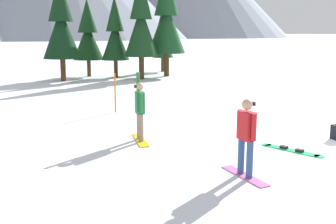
# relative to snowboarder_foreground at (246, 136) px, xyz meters

# --- Properties ---
(ground_plane) EXTENTS (800.00, 800.00, 0.00)m
(ground_plane) POSITION_rel_snowboarder_foreground_xyz_m (2.85, 1.33, -0.94)
(ground_plane) COLOR white
(snowboarder_foreground) EXTENTS (0.32, 1.50, 1.77)m
(snowboarder_foreground) POSITION_rel_snowboarder_foreground_xyz_m (0.00, 0.00, 0.00)
(snowboarder_foreground) COLOR pink
(snowboarder_foreground) RESTS_ON ground_plane
(snowboarder_midground) EXTENTS (0.64, 1.58, 2.02)m
(snowboarder_midground) POSITION_rel_snowboarder_foreground_xyz_m (-0.89, 3.93, 0.02)
(snowboarder_midground) COLOR yellow
(snowboarder_midground) RESTS_ON ground_plane
(loose_snowboard_near_right) EXTENTS (0.84, 1.83, 0.09)m
(loose_snowboard_near_right) POSITION_rel_snowboarder_foreground_xyz_m (2.39, 1.07, -0.92)
(loose_snowboard_near_right) COLOR #19B259
(loose_snowboard_near_right) RESTS_ON ground_plane
(trail_marker_pole) EXTENTS (0.06, 0.06, 1.57)m
(trail_marker_pole) POSITION_rel_snowboarder_foreground_xyz_m (-0.06, 8.46, -0.15)
(trail_marker_pole) COLOR orange
(trail_marker_pole) RESTS_ON ground_plane
(pine_tree_young) EXTENTS (2.28, 2.28, 7.06)m
(pine_tree_young) POSITION_rel_snowboarder_foreground_xyz_m (5.50, 18.83, 2.90)
(pine_tree_young) COLOR #472D19
(pine_tree_young) RESTS_ON ground_plane
(pine_tree_leaning) EXTENTS (1.71, 1.71, 5.20)m
(pine_tree_leaning) POSITION_rel_snowboarder_foreground_xyz_m (9.18, 23.11, 1.89)
(pine_tree_leaning) COLOR #472D19
(pine_tree_leaning) RESTS_ON ground_plane
(pine_tree_tall) EXTENTS (2.18, 2.18, 5.50)m
(pine_tree_tall) POSITION_rel_snowboarder_foreground_xyz_m (2.79, 22.19, 2.06)
(pine_tree_tall) COLOR #472D19
(pine_tree_tall) RESTS_ON ground_plane
(pine_tree_slender) EXTENTS (1.94, 1.94, 5.64)m
(pine_tree_slender) POSITION_rel_snowboarder_foreground_xyz_m (4.29, 20.65, 2.13)
(pine_tree_slender) COLOR #472D19
(pine_tree_slender) RESTS_ON ground_plane
(pine_tree_broad) EXTENTS (2.70, 2.70, 7.60)m
(pine_tree_broad) POSITION_rel_snowboarder_foreground_xyz_m (7.87, 19.78, 3.20)
(pine_tree_broad) COLOR #472D19
(pine_tree_broad) RESTS_ON ground_plane
(pine_tree_short) EXTENTS (2.42, 2.42, 6.75)m
(pine_tree_short) POSITION_rel_snowboarder_foreground_xyz_m (0.46, 20.06, 2.74)
(pine_tree_short) COLOR #472D19
(pine_tree_short) RESTS_ON ground_plane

